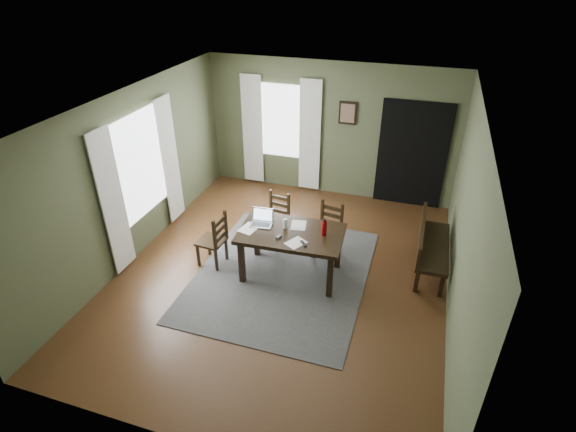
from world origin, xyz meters
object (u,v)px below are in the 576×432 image
(laptop, at_px, (262,220))
(bench, at_px, (429,243))
(chair_end, at_px, (214,240))
(chair_back_right, at_px, (328,231))
(water_bottle, at_px, (324,228))
(dining_table, at_px, (291,237))
(chair_back_left, at_px, (276,219))

(laptop, bearing_deg, bench, 10.09)
(chair_end, relative_size, chair_back_right, 1.01)
(chair_back_right, height_order, water_bottle, water_bottle)
(dining_table, height_order, laptop, laptop)
(bench, distance_m, laptop, 2.64)
(chair_back_right, xyz_separation_m, bench, (1.60, 0.08, 0.04))
(bench, bearing_deg, dining_table, 111.62)
(bench, relative_size, laptop, 4.08)
(chair_end, xyz_separation_m, chair_back_left, (0.73, 0.93, -0.01))
(laptop, xyz_separation_m, water_bottle, (0.99, -0.03, 0.06))
(chair_end, bearing_deg, water_bottle, 100.49)
(chair_back_left, bearing_deg, water_bottle, -28.63)
(chair_back_right, distance_m, laptop, 1.17)
(chair_end, relative_size, bench, 0.64)
(chair_back_left, xyz_separation_m, bench, (2.54, -0.03, 0.05))
(chair_back_left, height_order, bench, chair_back_left)
(dining_table, relative_size, chair_end, 1.73)
(chair_back_right, xyz_separation_m, laptop, (-0.92, -0.61, 0.40))
(chair_end, bearing_deg, bench, 110.07)
(dining_table, relative_size, water_bottle, 6.01)
(chair_end, height_order, laptop, laptop)
(water_bottle, bearing_deg, bench, 25.40)
(chair_back_right, xyz_separation_m, water_bottle, (0.07, -0.64, 0.46))
(dining_table, height_order, chair_back_right, chair_back_right)
(dining_table, relative_size, chair_back_left, 1.78)
(chair_back_right, distance_m, water_bottle, 0.79)
(chair_back_left, height_order, chair_back_right, chair_back_right)
(chair_back_left, xyz_separation_m, laptop, (0.02, -0.72, 0.41))
(chair_end, bearing_deg, dining_table, 99.46)
(dining_table, bearing_deg, chair_back_left, 119.54)
(bench, height_order, laptop, laptop)
(chair_end, xyz_separation_m, water_bottle, (1.74, 0.18, 0.46))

